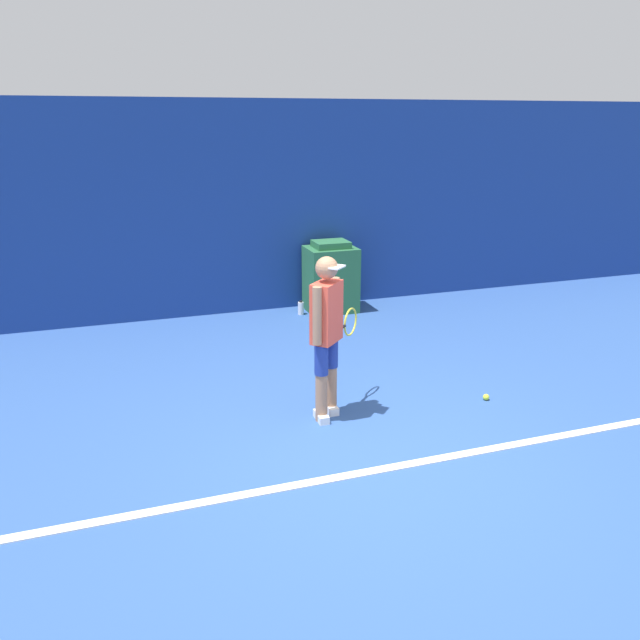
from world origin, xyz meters
The scene contains 7 objects.
ground_plane centered at (0.00, 0.00, 0.00)m, with size 24.00×24.00×0.00m, color #2D5193.
back_wall centered at (0.00, 4.83, 1.60)m, with size 24.00×0.10×3.19m.
court_baseline centered at (0.00, -0.20, 0.01)m, with size 21.60×0.10×0.01m.
tennis_player centered at (-0.13, 0.94, 0.93)m, with size 0.72×0.71×1.67m.
tennis_ball centered at (1.63, 0.74, 0.03)m, with size 0.07×0.07×0.07m.
covered_chair centered at (1.14, 4.42, 0.53)m, with size 0.76×0.63×1.11m.
water_bottle centered at (0.63, 4.35, 0.10)m, with size 0.09×0.09×0.22m.
Camera 1 is at (-2.04, -4.53, 2.91)m, focal length 35.00 mm.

